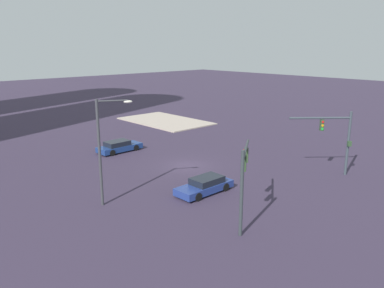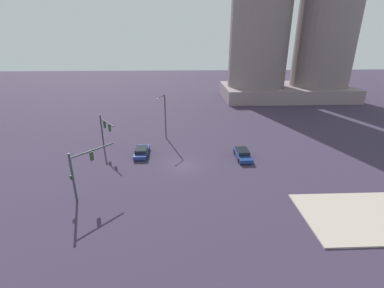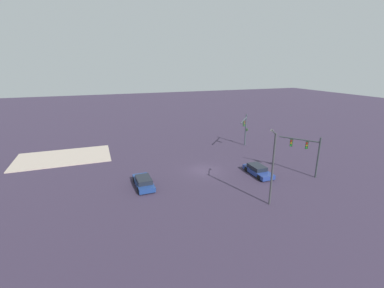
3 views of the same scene
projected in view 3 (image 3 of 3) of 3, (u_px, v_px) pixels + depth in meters
ground_plane at (204, 171)px, 35.83m from camera, size 210.25×210.25×0.00m
sidewalk_corner at (64, 157)px, 40.71m from camera, size 13.62×8.21×0.15m
traffic_signal_near_corner at (307, 149)px, 33.38m from camera, size 3.09×4.22×5.28m
traffic_signal_opposite_side at (245, 126)px, 45.12m from camera, size 3.87×4.16×5.60m
streetlamp_curved_arm at (272, 163)px, 26.19m from camera, size 1.32×2.29×7.55m
sedan_car_approaching at (144, 182)px, 31.00m from camera, size 2.00×4.80×1.21m
sedan_car_waiting_far at (258, 170)px, 34.41m from camera, size 1.93×4.78×1.21m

